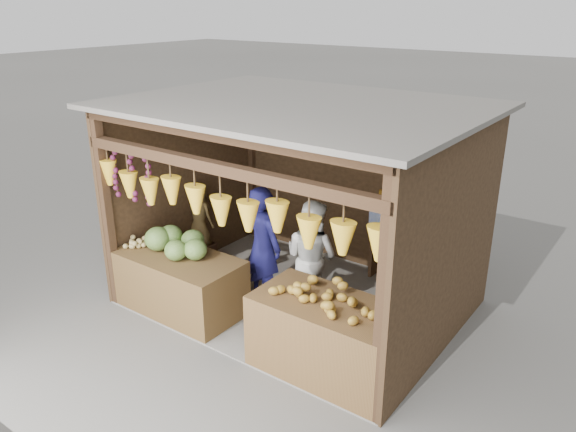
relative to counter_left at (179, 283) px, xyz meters
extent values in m
plane|color=#514F49|center=(1.11, 1.07, -0.38)|extent=(80.00, 80.00, 0.00)
cube|color=slate|center=(1.11, 1.07, -0.37)|extent=(4.00, 3.00, 0.02)
cube|color=black|center=(1.11, 2.57, 0.92)|extent=(4.00, 0.06, 2.60)
cube|color=black|center=(-0.89, 1.07, 0.92)|extent=(0.06, 3.00, 2.60)
cube|color=black|center=(3.11, 1.07, 0.92)|extent=(0.06, 3.00, 2.60)
cube|color=#605B54|center=(1.11, 1.07, 2.25)|extent=(4.30, 3.30, 0.06)
cube|color=black|center=(-0.83, -0.37, 0.92)|extent=(0.11, 0.11, 2.60)
cube|color=black|center=(3.05, -0.37, 0.92)|extent=(0.11, 0.11, 2.60)
cube|color=black|center=(-0.83, 2.51, 0.92)|extent=(0.11, 0.11, 2.60)
cube|color=black|center=(3.05, 2.51, 0.92)|extent=(0.11, 0.11, 2.60)
cube|color=black|center=(1.11, -0.37, 1.82)|extent=(4.00, 0.12, 0.12)
cube|color=black|center=(1.11, -0.37, 2.16)|extent=(4.00, 0.12, 0.12)
cube|color=#382314|center=(2.16, 2.37, 0.67)|extent=(1.25, 0.30, 0.05)
cube|color=#382314|center=(1.57, 2.37, 0.14)|extent=(0.05, 0.28, 1.05)
cube|color=#382314|center=(2.74, 2.37, 0.14)|extent=(0.05, 0.28, 1.05)
cube|color=blue|center=(2.16, 2.21, 0.54)|extent=(1.25, 0.02, 0.30)
cube|color=#50371A|center=(0.00, 0.00, 0.00)|extent=(1.68, 0.85, 0.76)
cube|color=#50351A|center=(2.25, 0.00, 0.05)|extent=(1.59, 0.85, 0.86)
cube|color=black|center=(-0.75, 1.15, -0.22)|extent=(0.34, 0.34, 0.32)
imported|color=#141347|center=(0.73, 0.81, 0.43)|extent=(0.64, 0.47, 1.62)
imported|color=silver|center=(1.37, 1.00, 0.38)|extent=(0.76, 0.61, 1.51)
imported|color=brown|center=(-0.75, 1.15, 0.42)|extent=(0.47, 0.30, 0.95)
camera|label=1|loc=(4.92, -4.37, 3.40)|focal=35.00mm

